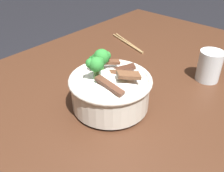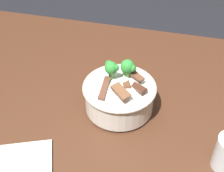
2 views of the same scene
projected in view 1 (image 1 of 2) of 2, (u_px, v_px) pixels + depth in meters
dining_table at (139, 137)px, 0.70m from camera, size 1.44×1.10×0.78m
rice_bowl at (110, 88)px, 0.64m from camera, size 0.21×0.21×0.15m
drinking_glass at (209, 68)px, 0.76m from camera, size 0.07×0.07×0.09m
chopsticks_pair at (128, 43)px, 1.01m from camera, size 0.08×0.20×0.01m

